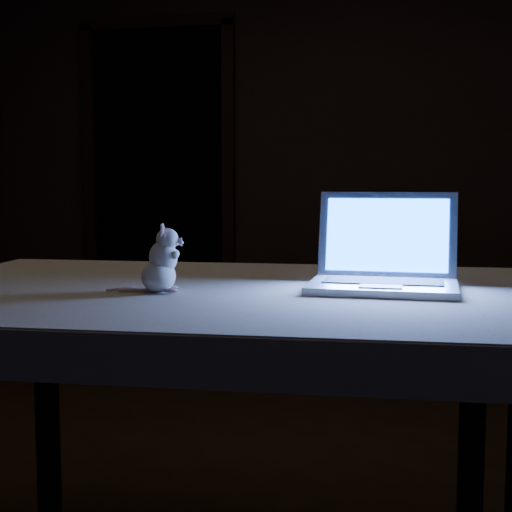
# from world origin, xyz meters

# --- Properties ---
(floor) EXTENTS (5.00, 5.00, 0.00)m
(floor) POSITION_xyz_m (0.00, 0.00, 0.00)
(floor) COLOR black
(floor) RESTS_ON ground
(back_wall) EXTENTS (4.50, 0.04, 2.60)m
(back_wall) POSITION_xyz_m (0.00, 2.50, 1.30)
(back_wall) COLOR black
(back_wall) RESTS_ON ground
(doorway) EXTENTS (1.06, 0.36, 2.13)m
(doorway) POSITION_xyz_m (-1.10, 2.50, 1.06)
(doorway) COLOR black
(doorway) RESTS_ON back_wall
(table) EXTENTS (1.51, 1.00, 0.79)m
(table) POSITION_xyz_m (0.11, -0.62, 0.40)
(table) COLOR black
(table) RESTS_ON floor
(tablecloth) EXTENTS (1.71, 1.27, 0.09)m
(tablecloth) POSITION_xyz_m (0.14, -0.63, 0.75)
(tablecloth) COLOR beige
(tablecloth) RESTS_ON table
(laptop) EXTENTS (0.35, 0.31, 0.23)m
(laptop) POSITION_xyz_m (0.48, -0.59, 0.91)
(laptop) COLOR silver
(laptop) RESTS_ON tablecloth
(plush_mouse) EXTENTS (0.12, 0.12, 0.16)m
(plush_mouse) POSITION_xyz_m (-0.02, -0.72, 0.88)
(plush_mouse) COLOR silver
(plush_mouse) RESTS_ON tablecloth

